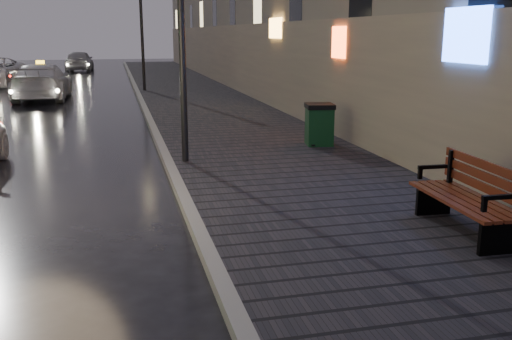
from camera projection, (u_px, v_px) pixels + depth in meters
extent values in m
plane|color=black|center=(84.00, 300.00, 6.21)|extent=(120.00, 120.00, 0.00)
cube|color=black|center=(190.00, 93.00, 26.92)|extent=(4.60, 58.00, 0.15)
cube|color=slate|center=(138.00, 94.00, 26.36)|extent=(0.20, 58.00, 0.15)
cylinder|color=black|center=(182.00, 42.00, 11.68)|extent=(0.14, 0.14, 5.00)
cylinder|color=black|center=(142.00, 37.00, 26.78)|extent=(0.14, 0.14, 5.00)
cube|color=black|center=(499.00, 237.00, 7.06)|extent=(0.55, 0.09, 0.44)
cube|color=black|center=(499.00, 197.00, 6.93)|extent=(0.46, 0.07, 0.05)
cube|color=black|center=(433.00, 200.00, 8.62)|extent=(0.55, 0.09, 0.44)
cube|color=black|center=(450.00, 175.00, 8.58)|extent=(0.07, 0.07, 0.77)
cube|color=black|center=(433.00, 167.00, 8.49)|extent=(0.46, 0.07, 0.05)
cube|color=#491A0F|center=(465.00, 199.00, 7.78)|extent=(0.76, 1.99, 0.04)
cube|color=#491A0F|center=(484.00, 176.00, 7.76)|extent=(0.12, 1.97, 0.44)
cube|color=black|center=(319.00, 127.00, 13.94)|extent=(0.71, 0.71, 0.90)
cube|color=black|center=(320.00, 106.00, 13.82)|extent=(0.76, 0.76, 0.11)
imported|color=silver|center=(42.00, 82.00, 24.67)|extent=(2.29, 5.37, 1.54)
imported|color=#9999A0|center=(79.00, 61.00, 42.96)|extent=(2.06, 4.63, 1.55)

